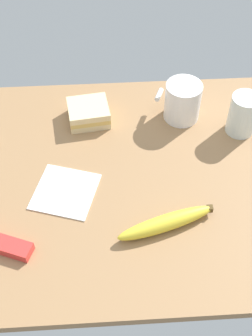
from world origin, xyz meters
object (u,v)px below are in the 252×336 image
glass_of_milk (242,116)px  paper_napkin (65,192)px  banana (166,223)px  coffee_mug_black (182,101)px  sandwich_main (88,113)px

glass_of_milk → paper_napkin: glass_of_milk is taller
glass_of_milk → banana: glass_of_milk is taller
coffee_mug_black → banana: size_ratio=0.54×
sandwich_main → banana: sandwich_main is taller
coffee_mug_black → sandwich_main: bearing=-0.4°
sandwich_main → banana: size_ratio=0.52×
coffee_mug_black → glass_of_milk: bearing=157.0°
sandwich_main → banana: bearing=115.1°
sandwich_main → glass_of_milk: glass_of_milk is taller
glass_of_milk → banana: bearing=51.8°
sandwich_main → glass_of_milk: size_ratio=1.05×
sandwich_main → paper_napkin: sandwich_main is taller
coffee_mug_black → glass_of_milk: size_ratio=1.09×
glass_of_milk → paper_napkin: bearing=21.5°
sandwich_main → coffee_mug_black: bearing=179.6°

